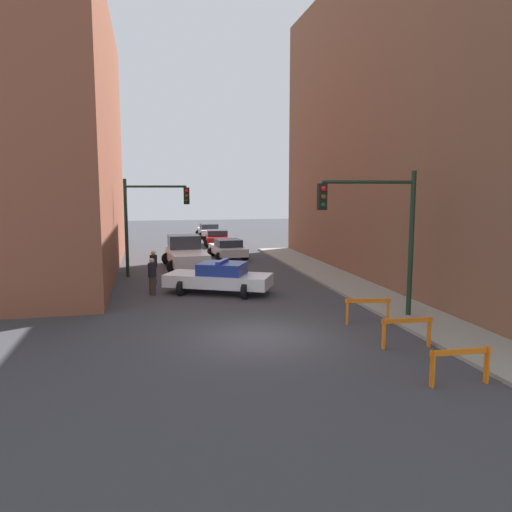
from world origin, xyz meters
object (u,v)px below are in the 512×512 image
Objects in this scene: traffic_light_near at (382,222)px; pedestrian_crossing at (152,276)px; police_car at (219,277)px; parked_car_far at (209,230)px; white_truck at (186,253)px; parked_car_near at (228,248)px; barrier_back at (368,307)px; pedestrian_corner at (154,267)px; barrier_mid at (407,327)px; traffic_light_far at (147,213)px; parked_car_mid at (217,238)px; barrier_front at (460,360)px.

traffic_light_near is 3.13× the size of pedestrian_crossing.
police_car reaches higher than parked_car_far.
white_truck reaches higher than pedestrian_crossing.
barrier_back is at bearing -87.05° from parked_car_near.
white_truck reaches higher than pedestrian_corner.
parked_car_near is 20.13m from barrier_mid.
pedestrian_crossing is at bearing 128.39° from barrier_mid.
parked_car_far is 26.37m from pedestrian_crossing.
pedestrian_corner is (-1.95, -4.57, -0.04)m from white_truck.
pedestrian_corner reaches higher than police_car.
traffic_light_near is at bearing -68.97° from white_truck.
traffic_light_far is 3.25× the size of barrier_mid.
parked_car_mid is at bearing 70.23° from white_truck.
parked_car_far is 2.60× the size of pedestrian_corner.
parked_car_mid reaches higher than barrier_front.
traffic_light_far is 1.17× the size of parked_car_mid.
barrier_mid is (1.75, -27.67, -0.06)m from parked_car_mid.
pedestrian_crossing is at bearing 111.12° from police_car.
pedestrian_corner is at bearing 127.93° from barrier_back.
barrier_back is at bearing 41.76° from pedestrian_corner.
traffic_light_far reaches higher than parked_car_near.
barrier_front is at bearing 29.12° from pedestrian_corner.
police_car is 3.03× the size of pedestrian_crossing.
traffic_light_far is 6.63m from police_car.
traffic_light_near is 3.13× the size of pedestrian_corner.
parked_car_mid is 2.67× the size of pedestrian_corner.
traffic_light_near reaches higher than pedestrian_corner.
barrier_back is (5.20, -13.74, -0.29)m from white_truck.
parked_car_mid is 2.67× the size of pedestrian_crossing.
police_car is 1.16× the size of parked_car_far.
white_truck is at bearing 160.75° from pedestrian_corner.
traffic_light_far is at bearing -170.29° from pedestrian_corner.
barrier_front is at bearing -94.00° from barrier_mid.
police_car is 12.48m from barrier_front.
traffic_light_near is at bearing 34.46° from barrier_back.
parked_car_near and parked_car_mid have the same top height.
barrier_front is (5.01, -19.28, -0.29)m from white_truck.
white_truck is 1.27× the size of parked_car_far.
barrier_back is at bearing -145.54° from traffic_light_near.
barrier_front is 1.00× the size of barrier_mid.
parked_car_far is 2.70× the size of barrier_front.
traffic_light_near is 1.17× the size of parked_car_mid.
police_car is 7.56m from white_truck.
parked_car_mid is at bearing 92.90° from barrier_front.
white_truck is 4.77m from parked_car_near.
barrier_mid is (7.39, -14.13, -2.78)m from traffic_light_far.
barrier_front is at bearing 144.39° from pedestrian_crossing.
traffic_light_far reaches higher than pedestrian_corner.
barrier_front is at bearing -78.15° from white_truck.
police_car is 1.14× the size of parked_car_near.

